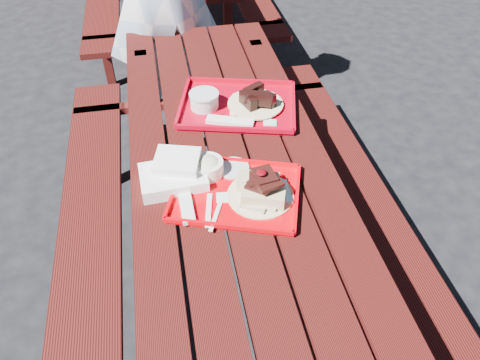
# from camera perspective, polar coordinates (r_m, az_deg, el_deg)

# --- Properties ---
(ground) EXTENTS (60.00, 60.00, 0.00)m
(ground) POSITION_cam_1_polar(r_m,az_deg,el_deg) (2.28, -0.74, -12.78)
(ground) COLOR black
(ground) RESTS_ON ground
(picnic_table_near) EXTENTS (1.41, 2.40, 0.75)m
(picnic_table_near) POSITION_cam_1_polar(r_m,az_deg,el_deg) (1.85, -0.89, -2.85)
(picnic_table_near) COLOR #4B110E
(picnic_table_near) RESTS_ON ground
(near_tray) EXTENTS (0.51, 0.45, 0.13)m
(near_tray) POSITION_cam_1_polar(r_m,az_deg,el_deg) (1.60, -0.44, -0.58)
(near_tray) COLOR #DD000A
(near_tray) RESTS_ON picnic_table_near
(far_tray) EXTENTS (0.56, 0.49, 0.08)m
(far_tray) POSITION_cam_1_polar(r_m,az_deg,el_deg) (2.01, -0.52, 9.24)
(far_tray) COLOR #B00117
(far_tray) RESTS_ON picnic_table_near
(white_cloth) EXTENTS (0.24, 0.20, 0.09)m
(white_cloth) POSITION_cam_1_polar(r_m,az_deg,el_deg) (1.65, -8.00, 0.78)
(white_cloth) COLOR white
(white_cloth) RESTS_ON picnic_table_near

